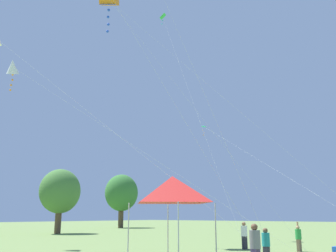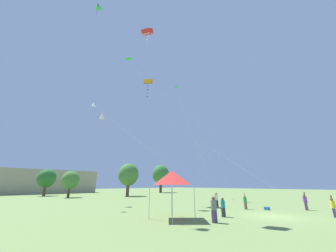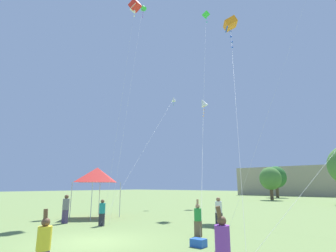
{
  "view_description": "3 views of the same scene",
  "coord_description": "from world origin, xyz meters",
  "px_view_note": "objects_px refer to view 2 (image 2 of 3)",
  "views": [
    {
      "loc": [
        -20.42,
        -4.85,
        2.14
      ],
      "look_at": [
        -0.48,
        11.25,
        8.26
      ],
      "focal_mm": 40.0,
      "sensor_mm": 36.0,
      "label": 1
    },
    {
      "loc": [
        -19.38,
        -6.19,
        2.7
      ],
      "look_at": [
        -3.81,
        9.5,
        9.59
      ],
      "focal_mm": 20.0,
      "sensor_mm": 36.0,
      "label": 2
    },
    {
      "loc": [
        10.24,
        -7.6,
        2.4
      ],
      "look_at": [
        -3.13,
        9.0,
        7.26
      ],
      "focal_mm": 28.0,
      "sensor_mm": 36.0,
      "label": 3
    }
  ],
  "objects_px": {
    "person_white_shirt": "(217,199)",
    "kite_green_diamond_6": "(98,6)",
    "cooler_box": "(267,208)",
    "kite_green_delta_3": "(176,88)",
    "person_green_shirt": "(245,201)",
    "kite_orange_box_4": "(148,82)",
    "person_yellow_shirt": "(333,207)",
    "kite_white_diamond_2": "(94,104)",
    "person_purple_shirt": "(305,201)",
    "person_teal_shirt": "(223,206)",
    "kite_cyan_delta_7": "(200,142)",
    "person_grey_shirt": "(214,208)",
    "festival_tent": "(172,178)",
    "kite_green_delta_0": "(129,59)",
    "kite_white_diamond_5": "(102,116)",
    "kite_red_box_1": "(147,32)"
  },
  "relations": [
    {
      "from": "kite_green_diamond_6",
      "to": "kite_cyan_delta_7",
      "type": "relative_size",
      "value": 1.43
    },
    {
      "from": "person_purple_shirt",
      "to": "kite_red_box_1",
      "type": "bearing_deg",
      "value": -105.7
    },
    {
      "from": "person_yellow_shirt",
      "to": "kite_cyan_delta_7",
      "type": "distance_m",
      "value": 25.23
    },
    {
      "from": "person_yellow_shirt",
      "to": "kite_cyan_delta_7",
      "type": "relative_size",
      "value": 0.09
    },
    {
      "from": "person_yellow_shirt",
      "to": "kite_green_diamond_6",
      "type": "xyz_separation_m",
      "value": [
        -15.25,
        18.68,
        25.61
      ]
    },
    {
      "from": "person_white_shirt",
      "to": "kite_white_diamond_2",
      "type": "xyz_separation_m",
      "value": [
        -11.99,
        11.17,
        12.53
      ]
    },
    {
      "from": "person_purple_shirt",
      "to": "festival_tent",
      "type": "bearing_deg",
      "value": -94.99
    },
    {
      "from": "person_white_shirt",
      "to": "kite_white_diamond_2",
      "type": "height_order",
      "value": "kite_white_diamond_2"
    },
    {
      "from": "person_white_shirt",
      "to": "kite_green_diamond_6",
      "type": "distance_m",
      "value": 30.41
    },
    {
      "from": "kite_white_diamond_2",
      "to": "kite_orange_box_4",
      "type": "height_order",
      "value": "kite_orange_box_4"
    },
    {
      "from": "cooler_box",
      "to": "person_white_shirt",
      "type": "xyz_separation_m",
      "value": [
        -1.81,
        5.15,
        0.76
      ]
    },
    {
      "from": "kite_orange_box_4",
      "to": "kite_cyan_delta_7",
      "type": "bearing_deg",
      "value": -3.15
    },
    {
      "from": "cooler_box",
      "to": "kite_green_delta_3",
      "type": "height_order",
      "value": "kite_green_delta_3"
    },
    {
      "from": "kite_white_diamond_5",
      "to": "kite_green_diamond_6",
      "type": "height_order",
      "value": "kite_green_diamond_6"
    },
    {
      "from": "person_purple_shirt",
      "to": "person_teal_shirt",
      "type": "relative_size",
      "value": 1.21
    },
    {
      "from": "cooler_box",
      "to": "kite_green_delta_0",
      "type": "relative_size",
      "value": 0.02
    },
    {
      "from": "kite_green_diamond_6",
      "to": "person_grey_shirt",
      "type": "bearing_deg",
      "value": -64.58
    },
    {
      "from": "kite_green_diamond_6",
      "to": "person_green_shirt",
      "type": "bearing_deg",
      "value": -35.91
    },
    {
      "from": "kite_green_delta_0",
      "to": "kite_green_diamond_6",
      "type": "distance_m",
      "value": 9.01
    },
    {
      "from": "person_green_shirt",
      "to": "person_teal_shirt",
      "type": "bearing_deg",
      "value": -50.32
    },
    {
      "from": "person_yellow_shirt",
      "to": "kite_green_delta_3",
      "type": "relative_size",
      "value": 0.08
    },
    {
      "from": "kite_red_box_1",
      "to": "kite_white_diamond_2",
      "type": "distance_m",
      "value": 12.06
    },
    {
      "from": "kite_red_box_1",
      "to": "kite_white_diamond_5",
      "type": "relative_size",
      "value": 1.22
    },
    {
      "from": "person_teal_shirt",
      "to": "person_yellow_shirt",
      "type": "xyz_separation_m",
      "value": [
        6.47,
        -6.83,
        0.02
      ]
    },
    {
      "from": "person_purple_shirt",
      "to": "person_white_shirt",
      "type": "relative_size",
      "value": 1.11
    },
    {
      "from": "person_yellow_shirt",
      "to": "kite_white_diamond_2",
      "type": "bearing_deg",
      "value": -93.98
    },
    {
      "from": "person_green_shirt",
      "to": "kite_green_diamond_6",
      "type": "relative_size",
      "value": 0.06
    },
    {
      "from": "kite_orange_box_4",
      "to": "person_purple_shirt",
      "type": "bearing_deg",
      "value": -67.62
    },
    {
      "from": "kite_white_diamond_2",
      "to": "kite_green_delta_3",
      "type": "xyz_separation_m",
      "value": [
        17.54,
        0.41,
        9.55
      ]
    },
    {
      "from": "kite_white_diamond_2",
      "to": "kite_green_diamond_6",
      "type": "relative_size",
      "value": 0.6
    },
    {
      "from": "person_green_shirt",
      "to": "person_purple_shirt",
      "type": "height_order",
      "value": "person_purple_shirt"
    },
    {
      "from": "festival_tent",
      "to": "cooler_box",
      "type": "distance_m",
      "value": 12.43
    },
    {
      "from": "cooler_box",
      "to": "kite_green_delta_3",
      "type": "relative_size",
      "value": 0.02
    },
    {
      "from": "person_teal_shirt",
      "to": "kite_green_delta_3",
      "type": "bearing_deg",
      "value": -148.29
    },
    {
      "from": "kite_green_diamond_6",
      "to": "cooler_box",
      "type": "bearing_deg",
      "value": -38.1
    },
    {
      "from": "kite_white_diamond_5",
      "to": "kite_green_delta_3",
      "type": "bearing_deg",
      "value": -9.96
    },
    {
      "from": "festival_tent",
      "to": "kite_orange_box_4",
      "type": "xyz_separation_m",
      "value": [
        6.59,
        12.19,
        17.13
      ]
    },
    {
      "from": "person_green_shirt",
      "to": "kite_white_diamond_2",
      "type": "height_order",
      "value": "kite_white_diamond_2"
    },
    {
      "from": "person_green_shirt",
      "to": "kite_orange_box_4",
      "type": "height_order",
      "value": "kite_orange_box_4"
    },
    {
      "from": "kite_green_delta_0",
      "to": "kite_cyan_delta_7",
      "type": "height_order",
      "value": "kite_green_delta_0"
    },
    {
      "from": "kite_white_diamond_2",
      "to": "kite_red_box_1",
      "type": "bearing_deg",
      "value": -78.25
    },
    {
      "from": "kite_green_delta_3",
      "to": "person_purple_shirt",
      "type": "bearing_deg",
      "value": -92.87
    },
    {
      "from": "festival_tent",
      "to": "kite_orange_box_4",
      "type": "height_order",
      "value": "kite_orange_box_4"
    },
    {
      "from": "kite_white_diamond_5",
      "to": "person_white_shirt",
      "type": "bearing_deg",
      "value": -56.75
    },
    {
      "from": "person_grey_shirt",
      "to": "person_purple_shirt",
      "type": "bearing_deg",
      "value": 99.57
    },
    {
      "from": "person_green_shirt",
      "to": "festival_tent",
      "type": "bearing_deg",
      "value": -66.25
    },
    {
      "from": "person_grey_shirt",
      "to": "person_white_shirt",
      "type": "height_order",
      "value": "person_grey_shirt"
    },
    {
      "from": "kite_green_delta_0",
      "to": "person_grey_shirt",
      "type": "bearing_deg",
      "value": -96.11
    },
    {
      "from": "person_teal_shirt",
      "to": "kite_green_delta_0",
      "type": "height_order",
      "value": "kite_green_delta_0"
    },
    {
      "from": "kite_orange_box_4",
      "to": "kite_white_diamond_5",
      "type": "relative_size",
      "value": 1.18
    }
  ]
}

